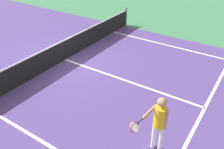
% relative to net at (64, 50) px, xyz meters
% --- Properties ---
extents(ground_plane, '(60.00, 60.00, 0.00)m').
position_rel_net_xyz_m(ground_plane, '(0.00, 0.00, -0.49)').
color(ground_plane, '#38724C').
extents(court_surface_inbounds, '(10.62, 24.40, 0.00)m').
position_rel_net_xyz_m(court_surface_inbounds, '(0.00, 0.00, -0.49)').
color(court_surface_inbounds, '#4C387A').
rests_on(court_surface_inbounds, ground_plane).
extents(line_sideline_right, '(0.10, 11.89, 0.01)m').
position_rel_net_xyz_m(line_sideline_right, '(4.11, -5.95, -0.49)').
color(line_sideline_right, white).
rests_on(line_sideline_right, ground_plane).
extents(line_service_near, '(8.22, 0.10, 0.01)m').
position_rel_net_xyz_m(line_service_near, '(0.00, -6.40, -0.49)').
color(line_service_near, white).
rests_on(line_service_near, ground_plane).
extents(line_center_service, '(0.10, 6.40, 0.01)m').
position_rel_net_xyz_m(line_center_service, '(0.00, -3.20, -0.49)').
color(line_center_service, white).
rests_on(line_center_service, ground_plane).
extents(net, '(11.14, 0.09, 1.07)m').
position_rel_net_xyz_m(net, '(0.00, 0.00, 0.00)').
color(net, '#33383D').
rests_on(net, ground_plane).
extents(player_near, '(1.22, 0.58, 1.75)m').
position_rel_net_xyz_m(player_near, '(-2.58, -5.74, 0.61)').
color(player_near, white).
rests_on(player_near, ground_plane).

